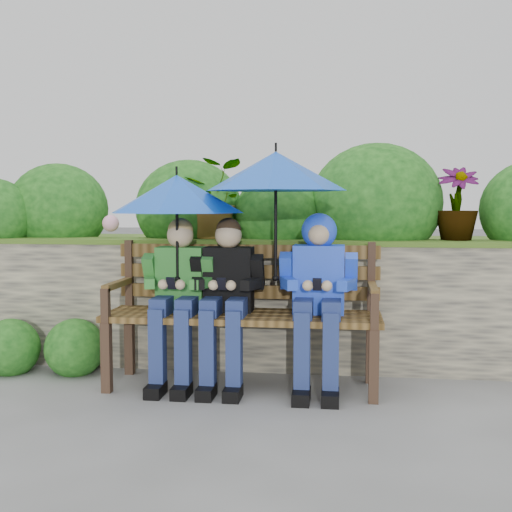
# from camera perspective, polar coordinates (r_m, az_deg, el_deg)

# --- Properties ---
(ground) EXTENTS (60.00, 60.00, 0.00)m
(ground) POSITION_cam_1_polar(r_m,az_deg,el_deg) (4.54, -0.17, -12.13)
(ground) COLOR #5D5D5B
(ground) RESTS_ON ground
(garden_backdrop) EXTENTS (8.00, 2.88, 1.84)m
(garden_backdrop) POSITION_cam_1_polar(r_m,az_deg,el_deg) (5.97, 2.00, -1.82)
(garden_backdrop) COLOR #4D4A44
(garden_backdrop) RESTS_ON ground
(park_bench) EXTENTS (1.96, 0.58, 1.04)m
(park_bench) POSITION_cam_1_polar(r_m,az_deg,el_deg) (4.65, -1.09, -4.29)
(park_bench) COLOR #3A281C
(park_bench) RESTS_ON ground
(boy_left) EXTENTS (0.52, 0.60, 1.21)m
(boy_left) POSITION_cam_1_polar(r_m,az_deg,el_deg) (4.63, -6.97, -3.12)
(boy_left) COLOR #3D873A
(boy_left) RESTS_ON ground
(boy_middle) EXTENTS (0.52, 0.60, 1.21)m
(boy_middle) POSITION_cam_1_polar(r_m,az_deg,el_deg) (4.56, -2.64, -3.21)
(boy_middle) COLOR black
(boy_middle) RESTS_ON ground
(boy_right) EXTENTS (0.54, 0.65, 1.25)m
(boy_right) POSITION_cam_1_polar(r_m,az_deg,el_deg) (4.49, 5.55, -2.57)
(boy_right) COLOR #2433DC
(boy_right) RESTS_ON ground
(umbrella_left) EXTENTS (0.97, 0.97, 0.82)m
(umbrella_left) POSITION_cam_1_polar(r_m,az_deg,el_deg) (4.60, -7.06, 5.49)
(umbrella_left) COLOR blue
(umbrella_left) RESTS_ON ground
(umbrella_right) EXTENTS (0.98, 0.98, 0.96)m
(umbrella_right) POSITION_cam_1_polar(r_m,az_deg,el_deg) (4.46, 1.77, 7.54)
(umbrella_right) COLOR blue
(umbrella_right) RESTS_ON ground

